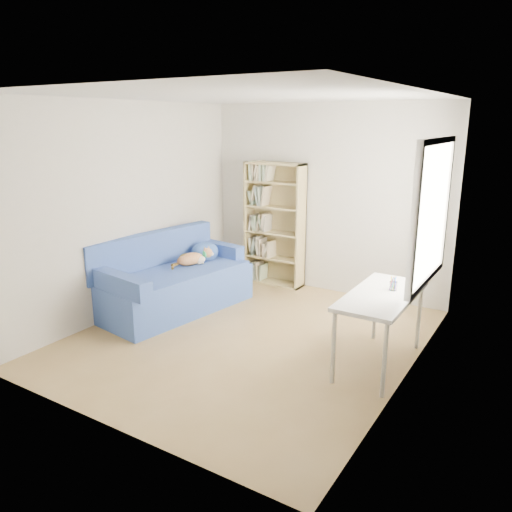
{
  "coord_description": "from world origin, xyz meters",
  "views": [
    {
      "loc": [
        2.8,
        -4.35,
        2.36
      ],
      "look_at": [
        -0.12,
        0.37,
        0.85
      ],
      "focal_mm": 35.0,
      "sensor_mm": 36.0,
      "label": 1
    }
  ],
  "objects_px": {
    "sofa": "(173,281)",
    "desk": "(381,300)",
    "bookshelf": "(274,229)",
    "pen_cup": "(393,285)"
  },
  "relations": [
    {
      "from": "desk",
      "to": "pen_cup",
      "type": "height_order",
      "value": "pen_cup"
    },
    {
      "from": "sofa",
      "to": "desk",
      "type": "bearing_deg",
      "value": 6.34
    },
    {
      "from": "bookshelf",
      "to": "pen_cup",
      "type": "relative_size",
      "value": 12.36
    },
    {
      "from": "bookshelf",
      "to": "desk",
      "type": "bearing_deg",
      "value": -38.04
    },
    {
      "from": "sofa",
      "to": "bookshelf",
      "type": "distance_m",
      "value": 1.75
    },
    {
      "from": "sofa",
      "to": "bookshelf",
      "type": "bearing_deg",
      "value": 78.2
    },
    {
      "from": "bookshelf",
      "to": "pen_cup",
      "type": "xyz_separation_m",
      "value": [
        2.22,
        -1.54,
        -0.02
      ]
    },
    {
      "from": "bookshelf",
      "to": "pen_cup",
      "type": "bearing_deg",
      "value": -34.73
    },
    {
      "from": "bookshelf",
      "to": "pen_cup",
      "type": "distance_m",
      "value": 2.71
    },
    {
      "from": "sofa",
      "to": "desk",
      "type": "xyz_separation_m",
      "value": [
        2.75,
        -0.11,
        0.32
      ]
    }
  ]
}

